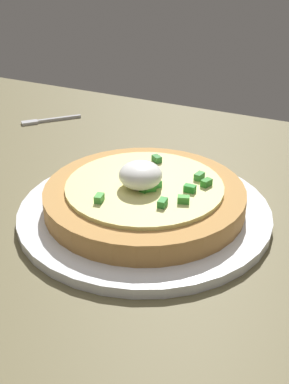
% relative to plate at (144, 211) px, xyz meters
% --- Properties ---
extents(dining_table, '(1.19, 0.88, 0.02)m').
position_rel_plate_xyz_m(dining_table, '(0.04, 0.04, -0.02)').
color(dining_table, brown).
rests_on(dining_table, ground).
extents(plate, '(0.30, 0.30, 0.01)m').
position_rel_plate_xyz_m(plate, '(0.00, 0.00, 0.00)').
color(plate, white).
rests_on(plate, dining_table).
extents(pizza, '(0.23, 0.23, 0.06)m').
position_rel_plate_xyz_m(pizza, '(-0.00, 0.00, 0.02)').
color(pizza, '#B98647').
rests_on(pizza, plate).
extents(fork, '(0.08, 0.09, 0.00)m').
position_rel_plate_xyz_m(fork, '(0.30, -0.21, -0.00)').
color(fork, '#B7B7BC').
rests_on(fork, dining_table).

